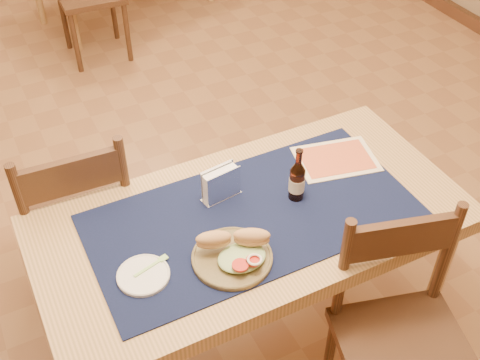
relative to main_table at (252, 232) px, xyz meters
name	(u,v)px	position (x,y,z in m)	size (l,w,h in m)	color
main_table	(252,232)	(0.00, 0.00, 0.00)	(1.60, 0.80, 0.75)	tan
placemat	(252,216)	(0.00, 0.00, 0.09)	(1.20, 0.60, 0.01)	#0E1336
baseboard	(181,214)	(0.00, 0.80, -0.62)	(6.00, 7.00, 0.10)	#4B2B1A
chair_main_far	(78,215)	(-0.55, 0.55, -0.16)	(0.47, 0.47, 0.98)	#4B2B1A
chair_main_near	(402,337)	(0.31, -0.56, -0.16)	(0.55, 0.55, 0.97)	#4B2B1A
sandwich_plate	(234,253)	(-0.15, -0.16, 0.12)	(0.28, 0.28, 0.11)	brown
side_plate	(143,275)	(-0.46, -0.09, 0.10)	(0.18, 0.18, 0.01)	white
fork	(154,264)	(-0.41, -0.07, 0.10)	(0.13, 0.05, 0.00)	#A6E17B
beer_bottle	(297,180)	(0.19, 0.01, 0.17)	(0.06, 0.06, 0.23)	#461E0C
napkin_holder	(221,184)	(-0.06, 0.14, 0.15)	(0.16, 0.08, 0.14)	white
menu_card	(336,159)	(0.46, 0.13, 0.09)	(0.36, 0.30, 0.01)	beige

